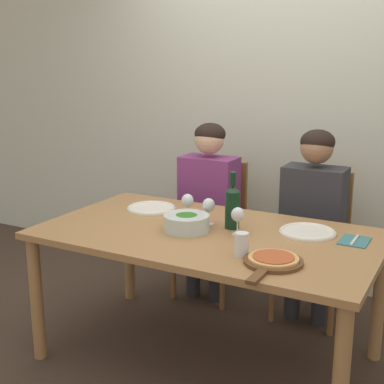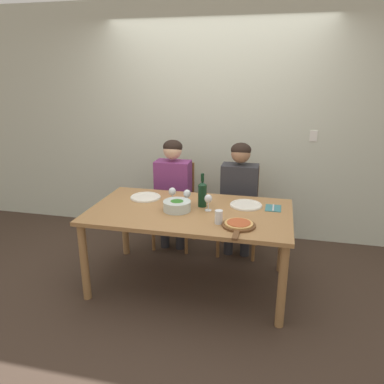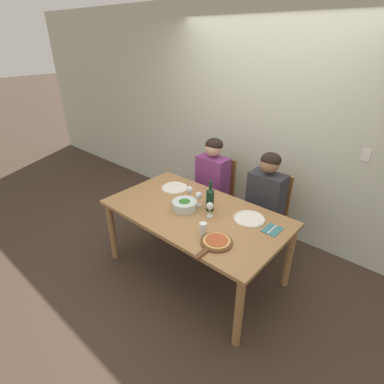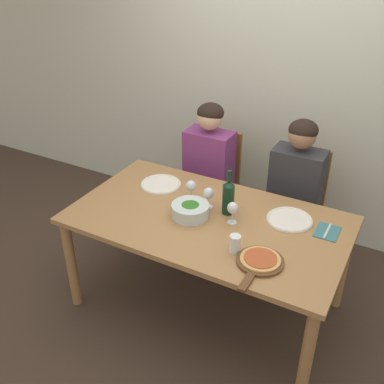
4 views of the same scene
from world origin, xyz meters
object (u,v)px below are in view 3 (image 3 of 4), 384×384
at_px(wine_bottle, 210,199).
at_px(fork_on_napkin, 272,230).
at_px(person_man, 265,196).
at_px(wine_glass_centre, 199,196).
at_px(wine_glass_left, 190,190).
at_px(chair_right, 268,211).
at_px(water_tumbler, 203,229).
at_px(dinner_plate_left, 175,188).
at_px(wine_glass_right, 210,207).
at_px(chair_left, 217,191).
at_px(dinner_plate_right, 249,219).
at_px(person_woman, 212,177).
at_px(pizza_on_board, 216,242).
at_px(broccoli_bowl, 184,205).

height_order(wine_bottle, fork_on_napkin, wine_bottle).
xyz_separation_m(person_man, wine_glass_centre, (-0.41, -0.63, 0.11)).
bearing_deg(wine_glass_left, wine_glass_centre, -11.39).
relative_size(chair_right, water_tumbler, 8.39).
relative_size(dinner_plate_left, fork_on_napkin, 1.65).
distance_m(wine_glass_right, fork_on_napkin, 0.60).
distance_m(chair_left, wine_glass_right, 1.05).
height_order(dinner_plate_right, wine_glass_centre, wine_glass_centre).
xyz_separation_m(dinner_plate_right, water_tumbler, (-0.18, -0.47, 0.05)).
height_order(chair_left, person_woman, person_woman).
height_order(wine_glass_left, water_tumbler, wine_glass_left).
distance_m(chair_left, pizza_on_board, 1.43).
height_order(chair_left, person_man, person_man).
relative_size(person_man, wine_glass_right, 8.17).
distance_m(dinner_plate_right, fork_on_napkin, 0.25).
bearing_deg(dinner_plate_right, person_man, 103.03).
relative_size(chair_right, dinner_plate_left, 3.19).
relative_size(dinner_plate_right, pizza_on_board, 0.72).
bearing_deg(person_woman, chair_right, 8.75).
xyz_separation_m(dinner_plate_left, wine_glass_centre, (0.45, -0.11, 0.10)).
bearing_deg(fork_on_napkin, wine_glass_right, -161.56).
relative_size(pizza_on_board, fork_on_napkin, 2.28).
relative_size(chair_right, wine_glass_centre, 6.26).
xyz_separation_m(wine_bottle, wine_glass_right, (0.07, -0.10, -0.02)).
distance_m(chair_left, fork_on_napkin, 1.30).
height_order(dinner_plate_right, pizza_on_board, pizza_on_board).
bearing_deg(person_woman, dinner_plate_right, -31.37).
xyz_separation_m(broccoli_bowl, wine_glass_centre, (0.06, 0.15, 0.06)).
distance_m(person_man, wine_bottle, 0.69).
bearing_deg(fork_on_napkin, person_woman, 154.19).
bearing_deg(chair_left, fork_on_napkin, -30.38).
bearing_deg(person_man, chair_left, 171.25).
relative_size(person_woman, wine_bottle, 3.95).
bearing_deg(wine_bottle, pizza_on_board, -46.30).
bearing_deg(pizza_on_board, wine_bottle, 133.70).
bearing_deg(wine_glass_right, dinner_plate_left, 163.18).
bearing_deg(dinner_plate_left, wine_glass_right, -16.82).
distance_m(pizza_on_board, wine_glass_centre, 0.66).
xyz_separation_m(wine_bottle, wine_glass_left, (-0.29, 0.03, -0.02)).
xyz_separation_m(chair_right, wine_glass_right, (-0.20, -0.83, 0.35)).
height_order(chair_right, fork_on_napkin, chair_right).
relative_size(wine_bottle, broccoli_bowl, 1.26).
xyz_separation_m(pizza_on_board, wine_glass_centre, (-0.52, 0.39, 0.09)).
distance_m(person_man, fork_on_napkin, 0.65).
bearing_deg(chair_left, dinner_plate_right, -36.57).
height_order(pizza_on_board, water_tumbler, water_tumbler).
height_order(person_woman, wine_glass_right, person_woman).
relative_size(person_man, dinner_plate_left, 4.17).
height_order(person_man, wine_glass_right, person_man).
xyz_separation_m(chair_right, dinner_plate_right, (0.12, -0.63, 0.25)).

